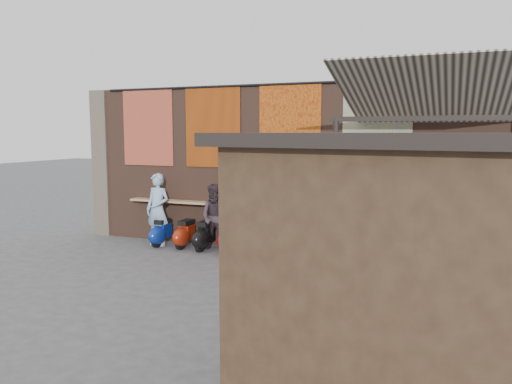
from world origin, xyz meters
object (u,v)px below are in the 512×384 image
(scooter_stool_3, at_px, (232,236))
(scooter_stool_5, at_px, (280,242))
(scooter_stool_1, at_px, (185,234))
(shopper_tan, at_px, (424,240))
(scooter_stool_4, at_px, (257,238))
(diner_right, at_px, (216,218))
(scooter_stool_7, at_px, (335,244))
(scooter_stool_6, at_px, (308,245))
(scooter_stool_2, at_px, (205,236))
(scooter_stool_8, at_px, (368,248))
(market_stall, at_px, (384,289))
(scooter_stool_9, at_px, (398,251))
(diner_left, at_px, (158,209))
(scooter_stool_0, at_px, (161,233))
(shelf_box, at_px, (300,203))
(shopper_grey, at_px, (489,270))
(shopper_navy, at_px, (347,235))

(scooter_stool_3, relative_size, scooter_stool_5, 1.14)
(scooter_stool_1, bearing_deg, shopper_tan, -9.76)
(scooter_stool_4, relative_size, diner_right, 0.52)
(scooter_stool_7, xyz_separation_m, diner_right, (-2.92, -0.00, 0.41))
(scooter_stool_5, height_order, scooter_stool_6, scooter_stool_5)
(scooter_stool_2, relative_size, scooter_stool_4, 0.87)
(scooter_stool_7, relative_size, scooter_stool_8, 1.07)
(scooter_stool_1, relative_size, diner_right, 0.44)
(market_stall, bearing_deg, scooter_stool_9, 101.65)
(diner_left, bearing_deg, scooter_stool_3, 6.21)
(scooter_stool_3, height_order, diner_left, diner_left)
(scooter_stool_4, distance_m, diner_left, 2.77)
(scooter_stool_0, relative_size, scooter_stool_2, 0.96)
(shopper_tan, bearing_deg, shelf_box, 108.06)
(scooter_stool_0, xyz_separation_m, scooter_stool_8, (5.19, 0.05, 0.04))
(diner_right, relative_size, market_stall, 0.59)
(scooter_stool_4, relative_size, scooter_stool_6, 1.17)
(scooter_stool_6, bearing_deg, scooter_stool_7, 2.00)
(scooter_stool_2, xyz_separation_m, diner_right, (0.30, 0.04, 0.46))
(diner_left, xyz_separation_m, shopper_grey, (7.52, -2.53, -0.12))
(shelf_box, relative_size, scooter_stool_1, 0.81)
(scooter_stool_1, relative_size, scooter_stool_8, 0.92)
(scooter_stool_2, xyz_separation_m, scooter_stool_7, (3.22, 0.05, 0.05))
(scooter_stool_7, bearing_deg, scooter_stool_9, -0.79)
(scooter_stool_0, distance_m, scooter_stool_4, 2.61)
(scooter_stool_1, distance_m, shopper_navy, 4.47)
(scooter_stool_6, bearing_deg, shopper_grey, -35.25)
(scooter_stool_4, bearing_deg, market_stall, -58.15)
(scooter_stool_4, relative_size, diner_left, 0.46)
(scooter_stool_2, relative_size, scooter_stool_6, 1.02)
(scooter_stool_0, relative_size, market_stall, 0.26)
(shopper_navy, distance_m, shopper_grey, 2.81)
(scooter_stool_1, relative_size, shopper_navy, 0.41)
(shelf_box, distance_m, scooter_stool_1, 3.04)
(diner_right, bearing_deg, scooter_stool_5, -4.94)
(scooter_stool_2, height_order, shopper_tan, shopper_tan)
(scooter_stool_5, bearing_deg, scooter_stool_4, 177.79)
(shelf_box, relative_size, scooter_stool_0, 0.82)
(scooter_stool_9, xyz_separation_m, diner_right, (-4.27, 0.02, 0.44))
(scooter_stool_2, bearing_deg, scooter_stool_4, 1.79)
(scooter_stool_1, distance_m, diner_right, 0.99)
(scooter_stool_0, xyz_separation_m, scooter_stool_4, (2.61, 0.04, 0.07))
(scooter_stool_2, bearing_deg, scooter_stool_9, 0.37)
(scooter_stool_5, bearing_deg, shopper_navy, -32.86)
(scooter_stool_4, bearing_deg, shopper_tan, -14.68)
(scooter_stool_4, relative_size, scooter_stool_8, 1.08)
(scooter_stool_3, bearing_deg, shopper_grey, -24.57)
(scooter_stool_2, relative_size, market_stall, 0.27)
(diner_left, bearing_deg, scooter_stool_5, 7.05)
(shelf_box, height_order, scooter_stool_5, shelf_box)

